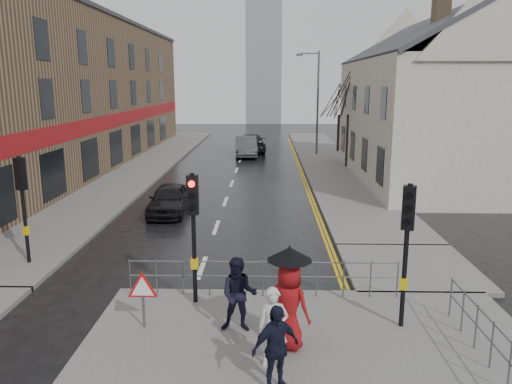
{
  "coord_description": "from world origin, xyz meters",
  "views": [
    {
      "loc": [
        2.04,
        -11.82,
        5.7
      ],
      "look_at": [
        1.66,
        5.03,
        2.01
      ],
      "focal_mm": 35.0,
      "sensor_mm": 36.0,
      "label": 1
    }
  ],
  "objects_px": {
    "pedestrian_b": "(239,295)",
    "pedestrian_with_umbrella": "(289,296)",
    "car_mid": "(246,147)",
    "pedestrian_a": "(273,328)",
    "pedestrian_d": "(276,348)",
    "car_parked": "(169,199)"
  },
  "relations": [
    {
      "from": "pedestrian_d",
      "to": "car_parked",
      "type": "relative_size",
      "value": 0.43
    },
    {
      "from": "pedestrian_with_umbrella",
      "to": "car_parked",
      "type": "distance_m",
      "value": 12.63
    },
    {
      "from": "pedestrian_d",
      "to": "car_mid",
      "type": "relative_size",
      "value": 0.35
    },
    {
      "from": "pedestrian_a",
      "to": "car_parked",
      "type": "relative_size",
      "value": 0.42
    },
    {
      "from": "pedestrian_with_umbrella",
      "to": "car_parked",
      "type": "relative_size",
      "value": 0.58
    },
    {
      "from": "pedestrian_d",
      "to": "car_mid",
      "type": "height_order",
      "value": "pedestrian_d"
    },
    {
      "from": "pedestrian_d",
      "to": "car_mid",
      "type": "bearing_deg",
      "value": 62.31
    },
    {
      "from": "car_parked",
      "to": "pedestrian_b",
      "type": "bearing_deg",
      "value": -71.95
    },
    {
      "from": "pedestrian_d",
      "to": "car_mid",
      "type": "distance_m",
      "value": 31.08
    },
    {
      "from": "pedestrian_b",
      "to": "pedestrian_with_umbrella",
      "type": "xyz_separation_m",
      "value": [
        1.1,
        -0.73,
        0.31
      ]
    },
    {
      "from": "pedestrian_b",
      "to": "car_parked",
      "type": "height_order",
      "value": "pedestrian_b"
    },
    {
      "from": "pedestrian_b",
      "to": "car_parked",
      "type": "xyz_separation_m",
      "value": [
        -3.71,
        10.93,
        -0.35
      ]
    },
    {
      "from": "pedestrian_d",
      "to": "pedestrian_a",
      "type": "bearing_deg",
      "value": 61.37
    },
    {
      "from": "pedestrian_with_umbrella",
      "to": "pedestrian_d",
      "type": "height_order",
      "value": "pedestrian_with_umbrella"
    },
    {
      "from": "pedestrian_b",
      "to": "car_mid",
      "type": "bearing_deg",
      "value": 95.57
    },
    {
      "from": "pedestrian_a",
      "to": "car_parked",
      "type": "height_order",
      "value": "pedestrian_a"
    },
    {
      "from": "pedestrian_b",
      "to": "pedestrian_with_umbrella",
      "type": "height_order",
      "value": "pedestrian_with_umbrella"
    },
    {
      "from": "car_parked",
      "to": "car_mid",
      "type": "height_order",
      "value": "car_mid"
    },
    {
      "from": "pedestrian_a",
      "to": "pedestrian_d",
      "type": "height_order",
      "value": "pedestrian_d"
    },
    {
      "from": "pedestrian_with_umbrella",
      "to": "car_parked",
      "type": "height_order",
      "value": "pedestrian_with_umbrella"
    },
    {
      "from": "pedestrian_a",
      "to": "pedestrian_with_umbrella",
      "type": "relative_size",
      "value": 0.73
    },
    {
      "from": "pedestrian_with_umbrella",
      "to": "car_mid",
      "type": "distance_m",
      "value": 29.58
    }
  ]
}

